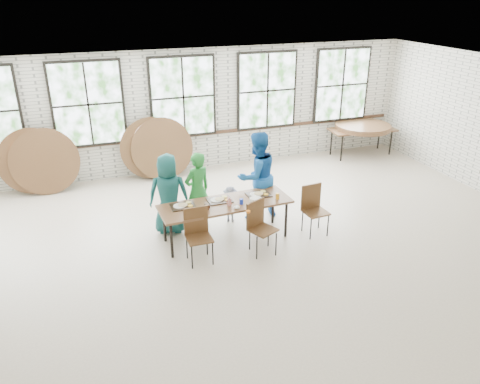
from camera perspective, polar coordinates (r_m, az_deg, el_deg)
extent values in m
plane|color=beige|center=(8.29, 0.95, -7.71)|extent=(12.00, 12.00, 0.00)
plane|color=white|center=(7.19, 1.12, 13.11)|extent=(12.00, 12.00, 0.00)
plane|color=silver|center=(11.73, -6.95, 9.69)|extent=(12.00, 0.00, 12.00)
plane|color=silver|center=(4.35, 24.09, -19.57)|extent=(12.00, 0.00, 12.00)
cube|color=#422819|center=(11.86, -6.77, 6.85)|extent=(11.80, 0.05, 0.08)
cube|color=black|center=(11.31, -18.04, 10.14)|extent=(1.62, 0.05, 1.97)
cube|color=white|center=(11.27, -18.03, 10.10)|extent=(1.50, 0.01, 1.85)
cube|color=black|center=(11.58, -6.97, 11.42)|extent=(1.62, 0.05, 1.97)
cube|color=white|center=(11.55, -6.93, 11.39)|extent=(1.50, 0.01, 1.85)
cube|color=black|center=(12.25, 3.30, 12.24)|extent=(1.62, 0.05, 1.97)
cube|color=white|center=(12.22, 3.37, 12.21)|extent=(1.50, 0.01, 1.85)
cube|color=black|center=(13.26, 12.31, 12.64)|extent=(1.62, 0.05, 1.97)
cube|color=white|center=(13.23, 12.39, 12.61)|extent=(1.50, 0.01, 1.85)
cube|color=brown|center=(8.46, -1.78, -1.47)|extent=(2.43, 0.90, 0.04)
cylinder|color=black|center=(8.14, -8.35, -5.77)|extent=(0.05, 0.05, 0.70)
cylinder|color=black|center=(8.66, -9.20, -3.91)|extent=(0.05, 0.05, 0.70)
cylinder|color=black|center=(8.74, 5.62, -3.41)|extent=(0.05, 0.05, 0.70)
cylinder|color=black|center=(9.23, 4.04, -1.81)|extent=(0.05, 0.05, 0.70)
cube|color=#53351B|center=(7.92, -4.99, -5.68)|extent=(0.43, 0.41, 0.03)
cube|color=#53351B|center=(7.96, -5.40, -3.47)|extent=(0.42, 0.04, 0.50)
cylinder|color=black|center=(7.85, -5.88, -7.92)|extent=(0.02, 0.02, 0.44)
cylinder|color=black|center=(8.14, -6.48, -6.73)|extent=(0.02, 0.02, 0.44)
cylinder|color=black|center=(7.93, -3.34, -7.48)|extent=(0.02, 0.02, 0.44)
cylinder|color=black|center=(8.21, -4.03, -6.32)|extent=(0.02, 0.02, 0.44)
cube|color=#53351B|center=(8.16, 2.82, -4.65)|extent=(0.55, 0.54, 0.03)
cube|color=#53351B|center=(8.16, 1.88, -2.66)|extent=(0.39, 0.20, 0.50)
cylinder|color=black|center=(8.07, 2.07, -6.84)|extent=(0.02, 0.02, 0.44)
cylinder|color=black|center=(8.35, 1.19, -5.72)|extent=(0.02, 0.02, 0.44)
cylinder|color=black|center=(8.20, 4.42, -6.39)|extent=(0.02, 0.02, 0.44)
cylinder|color=black|center=(8.47, 3.48, -5.30)|extent=(0.02, 0.02, 0.44)
cube|color=#53351B|center=(8.88, 9.22, -2.46)|extent=(0.45, 0.44, 0.03)
cube|color=#53351B|center=(8.91, 8.66, -0.53)|extent=(0.42, 0.07, 0.50)
cylinder|color=black|center=(8.77, 8.62, -4.46)|extent=(0.02, 0.02, 0.44)
cylinder|color=black|center=(9.03, 7.61, -3.50)|extent=(0.02, 0.02, 0.44)
cylinder|color=black|center=(8.93, 10.66, -4.05)|extent=(0.02, 0.02, 0.44)
cylinder|color=black|center=(9.19, 9.61, -3.13)|extent=(0.02, 0.02, 0.44)
imported|color=#1B695B|center=(8.81, -8.69, -0.27)|extent=(0.86, 0.67, 1.55)
imported|color=#238330|center=(8.93, -5.20, 0.16)|extent=(0.65, 0.54, 1.53)
imported|color=#111637|center=(9.26, -1.19, -1.50)|extent=(0.55, 0.45, 0.75)
imported|color=#185CAD|center=(9.23, 2.07, 1.95)|extent=(1.02, 0.88, 1.80)
cube|color=brown|center=(13.35, 14.69, 7.37)|extent=(1.85, 0.89, 0.04)
cylinder|color=black|center=(12.82, 12.29, 5.19)|extent=(0.04, 0.04, 0.70)
cylinder|color=black|center=(13.26, 11.06, 5.93)|extent=(0.04, 0.04, 0.70)
cylinder|color=black|center=(13.69, 17.89, 5.77)|extent=(0.04, 0.04, 0.70)
cylinder|color=black|center=(14.11, 16.57, 6.46)|extent=(0.04, 0.04, 0.70)
cube|color=black|center=(8.37, -6.98, -1.72)|extent=(0.44, 0.33, 0.02)
cube|color=black|center=(8.55, -2.50, -1.01)|extent=(0.44, 0.33, 0.02)
cube|color=black|center=(8.77, 2.28, -0.32)|extent=(0.44, 0.33, 0.02)
cylinder|color=black|center=(8.21, -4.08, -1.84)|extent=(0.09, 0.09, 0.09)
cube|color=red|center=(8.34, -1.32, -1.31)|extent=(0.07, 0.06, 0.11)
cylinder|color=#1934C0|center=(8.40, 0.16, -1.15)|extent=(0.07, 0.07, 0.10)
cylinder|color=orange|center=(8.62, 4.58, -0.50)|extent=(0.07, 0.07, 0.11)
cylinder|color=white|center=(8.43, 1.75, -1.06)|extent=(0.17, 0.17, 0.10)
ellipsoid|color=white|center=(8.23, -0.39, -1.87)|extent=(0.11, 0.11, 0.05)
ellipsoid|color=white|center=(8.59, 2.30, -0.76)|extent=(0.11, 0.11, 0.05)
cylinder|color=brown|center=(13.34, 14.71, 7.53)|extent=(1.50, 1.50, 0.04)
cylinder|color=brown|center=(13.32, 14.73, 7.72)|extent=(1.50, 1.50, 0.04)
cylinder|color=brown|center=(13.31, 14.75, 7.90)|extent=(1.50, 1.50, 0.04)
cylinder|color=brown|center=(11.44, -23.94, 3.40)|extent=(1.50, 0.26, 1.49)
cylinder|color=brown|center=(11.33, -22.68, 3.42)|extent=(1.50, 0.37, 1.47)
cylinder|color=brown|center=(11.52, -10.72, 5.22)|extent=(1.50, 0.22, 1.49)
cylinder|color=brown|center=(11.46, -9.45, 5.22)|extent=(1.50, 0.38, 1.47)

